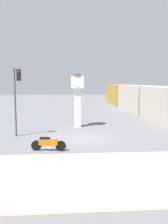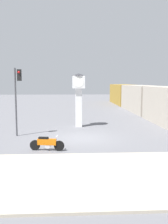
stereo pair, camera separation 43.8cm
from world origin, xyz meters
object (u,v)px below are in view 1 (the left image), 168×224
Objects in this scene: motorcycle at (48,143)px; traffic_light at (17,90)px; freight_train at (137,98)px; clock_tower at (77,92)px.

motorcycle is 0.41× the size of traffic_light.
motorcycle is 0.06× the size of freight_train.
traffic_light reaches higher than freight_train.
traffic_light is (-12.88, -14.49, 1.59)m from freight_train.
clock_tower is 13.96m from freight_train.
clock_tower reaches higher than freight_train.
traffic_light is at bearing -141.92° from clock_tower.
clock_tower is 5.63m from traffic_light.
motorcycle is 8.18m from clock_tower.
clock_tower is at bearing 83.52° from motorcycle.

